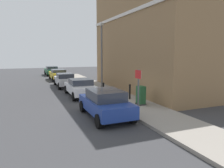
% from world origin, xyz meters
% --- Properties ---
extents(ground, '(80.00, 80.00, 0.00)m').
position_xyz_m(ground, '(0.00, 0.00, 0.00)').
color(ground, '#38383A').
extents(sidewalk, '(2.57, 30.00, 0.15)m').
position_xyz_m(sidewalk, '(1.91, 6.00, 0.07)').
color(sidewalk, gray).
rests_on(sidewalk, ground).
extents(corner_building, '(6.67, 13.32, 9.47)m').
position_xyz_m(corner_building, '(6.48, 4.66, 4.73)').
color(corner_building, olive).
rests_on(corner_building, ground).
extents(car_blue, '(1.90, 3.94, 1.43)m').
position_xyz_m(car_blue, '(-0.60, -1.50, 0.75)').
color(car_blue, navy).
rests_on(car_blue, ground).
extents(car_white, '(1.94, 4.23, 1.34)m').
position_xyz_m(car_white, '(-0.44, 4.38, 0.70)').
color(car_white, silver).
rests_on(car_white, ground).
extents(car_silver, '(1.84, 4.32, 1.33)m').
position_xyz_m(car_silver, '(-0.71, 9.64, 0.70)').
color(car_silver, '#B7B7BC').
rests_on(car_silver, ground).
extents(car_yellow, '(1.93, 4.23, 1.34)m').
position_xyz_m(car_yellow, '(-0.56, 15.34, 0.72)').
color(car_yellow, gold).
rests_on(car_yellow, ground).
extents(car_green, '(1.90, 4.27, 1.37)m').
position_xyz_m(car_green, '(-0.61, 21.82, 0.72)').
color(car_green, '#195933').
rests_on(car_green, ground).
extents(utility_cabinet, '(0.46, 0.61, 1.15)m').
position_xyz_m(utility_cabinet, '(2.15, -0.33, 0.68)').
color(utility_cabinet, '#1E4C28').
rests_on(utility_cabinet, sidewalk).
extents(bollard_near_cabinet, '(0.14, 0.14, 1.04)m').
position_xyz_m(bollard_near_cabinet, '(2.25, 1.36, 0.70)').
color(bollard_near_cabinet, black).
rests_on(bollard_near_cabinet, sidewalk).
extents(bollard_far_kerb, '(0.14, 0.14, 1.04)m').
position_xyz_m(bollard_far_kerb, '(0.88, 2.85, 0.70)').
color(bollard_far_kerb, black).
rests_on(bollard_far_kerb, sidewalk).
extents(street_sign, '(0.08, 0.60, 2.30)m').
position_xyz_m(street_sign, '(1.09, -1.88, 1.66)').
color(street_sign, '#59595B').
rests_on(street_sign, sidewalk).
extents(lamppost, '(0.20, 0.44, 5.72)m').
position_xyz_m(lamppost, '(2.05, 6.49, 3.30)').
color(lamppost, '#59595B').
rests_on(lamppost, sidewalk).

